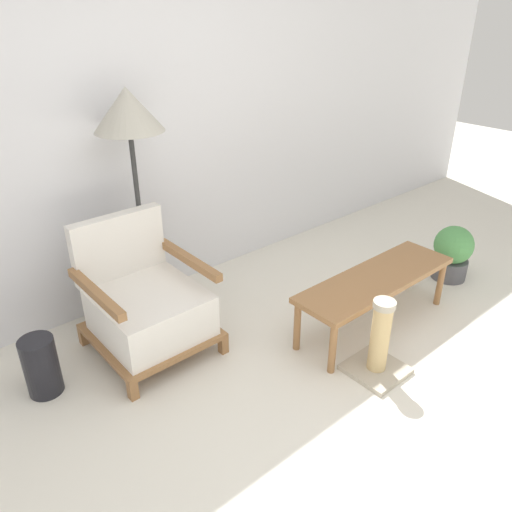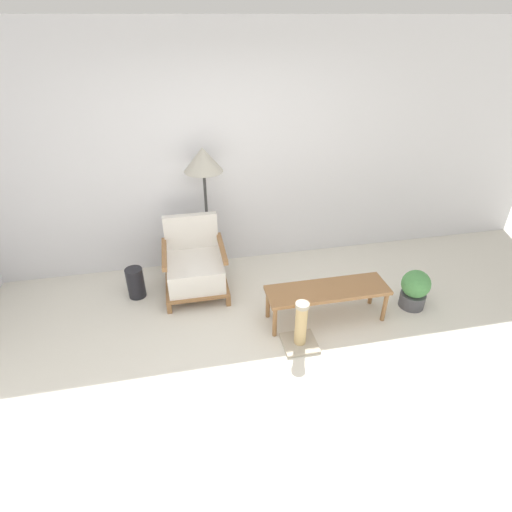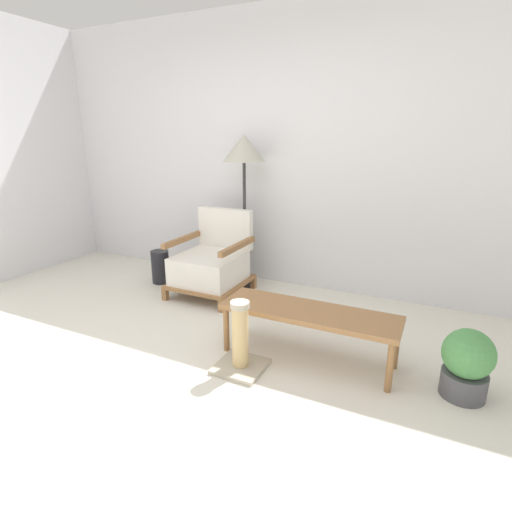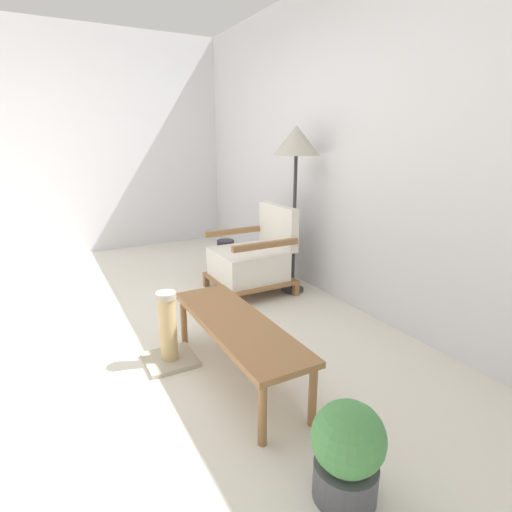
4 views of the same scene
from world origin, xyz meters
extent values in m
plane|color=silver|center=(0.00, 0.00, 0.00)|extent=(14.00, 14.00, 0.00)
cube|color=silver|center=(0.00, 2.21, 1.35)|extent=(8.00, 0.06, 2.70)
cube|color=olive|center=(-0.83, 1.23, 0.06)|extent=(0.05, 0.05, 0.11)
cube|color=olive|center=(-0.21, 1.23, 0.06)|extent=(0.05, 0.05, 0.11)
cube|color=olive|center=(-0.83, 1.88, 0.06)|extent=(0.05, 0.05, 0.11)
cube|color=olive|center=(-0.21, 1.88, 0.06)|extent=(0.05, 0.05, 0.11)
cube|color=olive|center=(-0.52, 1.55, 0.13)|extent=(0.67, 0.70, 0.03)
cube|color=white|center=(-0.52, 1.53, 0.28)|extent=(0.59, 0.60, 0.27)
cube|color=white|center=(-0.52, 1.86, 0.61)|extent=(0.59, 0.08, 0.40)
cube|color=olive|center=(-0.83, 1.55, 0.53)|extent=(0.05, 0.64, 0.05)
cube|color=olive|center=(-0.21, 1.55, 0.53)|extent=(0.05, 0.64, 0.05)
cylinder|color=#2D2D2D|center=(-0.32, 1.92, 0.01)|extent=(0.22, 0.22, 0.03)
cylinder|color=#2D2D2D|center=(-0.32, 1.92, 0.65)|extent=(0.03, 0.03, 1.25)
cone|color=#B2AD9E|center=(-0.32, 1.92, 1.40)|extent=(0.42, 0.42, 0.25)
cube|color=olive|center=(0.74, 0.81, 0.36)|extent=(1.22, 0.37, 0.04)
cylinder|color=olive|center=(0.17, 0.67, 0.17)|extent=(0.04, 0.04, 0.34)
cylinder|color=olive|center=(1.31, 0.67, 0.17)|extent=(0.04, 0.04, 0.34)
cylinder|color=olive|center=(0.17, 0.96, 0.17)|extent=(0.04, 0.04, 0.34)
cylinder|color=olive|center=(1.31, 0.96, 0.17)|extent=(0.04, 0.04, 0.34)
cylinder|color=black|center=(-1.17, 1.60, 0.18)|extent=(0.19, 0.19, 0.35)
cylinder|color=#4C4C51|center=(1.72, 0.82, 0.08)|extent=(0.26, 0.26, 0.16)
sphere|color=#4C8E4C|center=(1.72, 0.82, 0.29)|extent=(0.30, 0.30, 0.30)
cube|color=#B2A893|center=(0.37, 0.50, 0.01)|extent=(0.32, 0.32, 0.03)
cylinder|color=tan|center=(0.37, 0.50, 0.24)|extent=(0.11, 0.11, 0.42)
cylinder|color=#B2A893|center=(0.37, 0.50, 0.47)|extent=(0.13, 0.13, 0.04)
camera|label=1|loc=(-1.68, -0.81, 1.97)|focal=35.00mm
camera|label=2|loc=(-0.60, -2.18, 2.69)|focal=28.00mm
camera|label=3|loc=(1.49, -1.60, 1.52)|focal=28.00mm
camera|label=4|loc=(2.69, -0.12, 1.42)|focal=28.00mm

